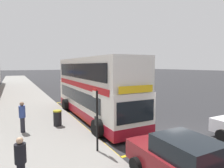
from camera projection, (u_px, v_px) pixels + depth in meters
ground_plane at (56, 84)px, 38.94m from camera, size 260.00×260.00×0.00m
pavement_near at (18, 86)px, 35.73m from camera, size 6.00×76.00×0.14m
double_decker_bus at (94, 90)px, 14.28m from camera, size 3.21×11.07×4.40m
bus_bay_markings at (92, 116)px, 14.60m from camera, size 2.92×13.48×0.01m
bus_stop_sign at (96, 115)px, 8.34m from camera, size 0.09×0.51×2.74m
parked_car_maroon_behind at (184, 163)px, 6.08m from camera, size 2.09×4.20×1.62m
parked_car_black_far at (86, 84)px, 31.48m from camera, size 2.09×4.20×1.62m
pedestrian_waiting_near_sign at (21, 160)px, 5.87m from camera, size 0.34×0.34×1.57m
pedestrian_further_back at (22, 116)px, 10.70m from camera, size 0.34×0.34×1.72m
litter_bin at (57, 118)px, 11.92m from camera, size 0.52×0.52×0.96m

